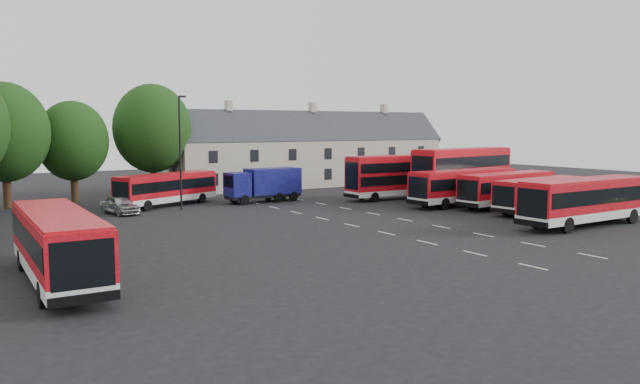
% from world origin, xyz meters
% --- Properties ---
extents(ground, '(140.00, 140.00, 0.00)m').
position_xyz_m(ground, '(0.00, 0.00, 0.00)').
color(ground, black).
rests_on(ground, ground).
extents(lane_markings, '(5.15, 33.80, 0.01)m').
position_xyz_m(lane_markings, '(2.50, 2.00, 0.01)').
color(lane_markings, beige).
rests_on(lane_markings, ground).
extents(treeline, '(29.92, 32.59, 12.01)m').
position_xyz_m(treeline, '(-20.74, 19.36, 6.68)').
color(treeline, black).
rests_on(treeline, ground).
extents(terrace_houses, '(35.70, 7.13, 10.06)m').
position_xyz_m(terrace_houses, '(14.00, 30.00, 3.86)').
color(terrace_houses, beige).
rests_on(terrace_houses, ground).
extents(bus_row_a, '(12.14, 2.98, 3.42)m').
position_xyz_m(bus_row_a, '(14.09, -7.29, 2.06)').
color(bus_row_a, silver).
rests_on(bus_row_a, ground).
extents(bus_row_b, '(10.04, 3.05, 2.80)m').
position_xyz_m(bus_row_b, '(17.96, -4.29, 1.68)').
color(bus_row_b, silver).
rests_on(bus_row_b, ground).
extents(bus_row_c, '(10.32, 3.32, 2.87)m').
position_xyz_m(bus_row_c, '(17.07, -0.95, 1.72)').
color(bus_row_c, silver).
rests_on(bus_row_c, ground).
extents(bus_row_d, '(11.02, 3.37, 3.07)m').
position_xyz_m(bus_row_d, '(17.59, 2.94, 1.84)').
color(bus_row_d, silver).
rests_on(bus_row_d, ground).
extents(bus_row_e, '(11.59, 3.22, 3.24)m').
position_xyz_m(bus_row_e, '(15.29, 6.00, 1.95)').
color(bus_row_e, silver).
rests_on(bus_row_e, ground).
extents(bus_dd_south, '(12.58, 4.60, 5.04)m').
position_xyz_m(bus_dd_south, '(18.43, 9.24, 2.87)').
color(bus_dd_south, silver).
rests_on(bus_dd_south, ground).
extents(bus_dd_north, '(10.53, 2.48, 4.31)m').
position_xyz_m(bus_dd_north, '(13.29, 13.34, 2.46)').
color(bus_dd_north, silver).
rests_on(bus_dd_north, ground).
extents(bus_west, '(2.98, 11.75, 3.31)m').
position_xyz_m(bus_west, '(-21.10, -4.57, 1.99)').
color(bus_west, silver).
rests_on(bus_west, ground).
extents(bus_north, '(10.42, 6.50, 2.94)m').
position_xyz_m(bus_north, '(-7.65, 20.04, 1.77)').
color(bus_north, silver).
rests_on(bus_north, ground).
extents(box_truck, '(7.35, 2.51, 3.19)m').
position_xyz_m(box_truck, '(1.20, 18.08, 1.79)').
color(box_truck, black).
rests_on(box_truck, ground).
extents(silver_car, '(2.60, 4.72, 1.52)m').
position_xyz_m(silver_car, '(-12.64, 17.11, 0.76)').
color(silver_car, '#A6AAAE').
rests_on(silver_car, ground).
extents(lamppost, '(0.67, 0.27, 9.78)m').
position_xyz_m(lamppost, '(-7.48, 16.79, 5.22)').
color(lamppost, black).
rests_on(lamppost, ground).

